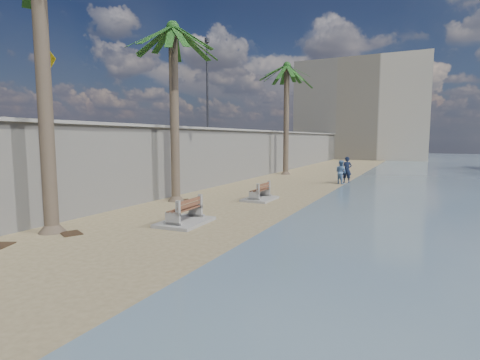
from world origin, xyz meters
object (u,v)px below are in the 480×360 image
(bench_far, at_px, (260,193))
(palm_mid, at_px, (173,30))
(person_b, at_px, (341,171))
(palm_back, at_px, (287,68))
(person_a, at_px, (347,168))
(bench_near, at_px, (185,213))

(bench_far, height_order, palm_mid, palm_mid)
(bench_far, height_order, person_b, person_b)
(palm_mid, distance_m, palm_back, 14.91)
(person_a, distance_m, person_b, 0.82)
(palm_back, bearing_deg, bench_far, -76.07)
(bench_far, bearing_deg, bench_near, -93.51)
(bench_near, bearing_deg, bench_far, 86.49)
(palm_mid, xyz_separation_m, person_a, (5.92, 11.08, -6.84))
(palm_mid, relative_size, person_a, 4.40)
(bench_far, height_order, person_a, person_a)
(bench_near, bearing_deg, palm_mid, 129.48)
(palm_back, bearing_deg, person_a, -34.05)
(palm_mid, height_order, person_b, palm_mid)
(bench_near, distance_m, person_b, 14.32)
(person_a, xyz_separation_m, person_b, (-0.24, -0.77, -0.14))
(palm_mid, bearing_deg, palm_back, 88.93)
(bench_near, height_order, person_b, person_b)
(bench_near, relative_size, person_a, 1.06)
(bench_near, relative_size, bench_far, 1.11)
(person_b, bearing_deg, palm_mid, 95.64)
(person_a, bearing_deg, palm_back, 152.79)
(bench_near, xyz_separation_m, person_b, (2.57, 14.08, 0.49))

